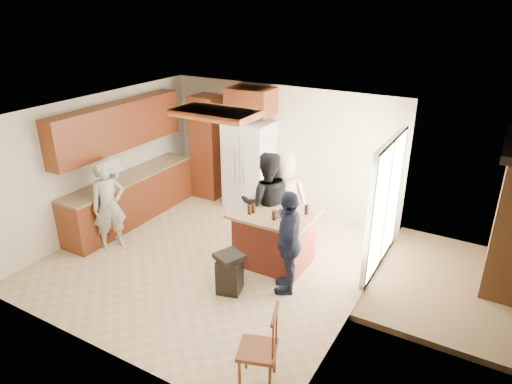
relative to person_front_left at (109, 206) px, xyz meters
The scene contains 12 objects.
person_front_left is the anchor object (origin of this frame).
person_behind_left 2.70m from the person_front_left, 27.37° to the left, with size 0.87×0.54×1.78m, color black.
person_behind_right 3.00m from the person_front_left, 32.51° to the left, with size 0.83×0.54×1.71m, color tan.
person_side_right 3.25m from the person_front_left, ahead, with size 0.94×0.48×1.61m, color #1C2038.
person_counter 0.34m from the person_front_left, 123.45° to the left, with size 0.99×0.46×1.54m, color gray.
left_cabinetry 1.09m from the person_front_left, 117.11° to the left, with size 0.64×3.00×2.30m.
back_wall_units 2.85m from the person_front_left, 81.30° to the left, with size 1.80×0.60×2.45m.
refrigerator 2.94m from the person_front_left, 65.75° to the left, with size 0.90×0.76×1.80m.
kitchen_island 2.88m from the person_front_left, 18.99° to the left, with size 1.28×1.03×0.93m.
island_items 3.02m from the person_front_left, 15.86° to the left, with size 0.91×0.66×0.15m.
trash_bin 2.55m from the person_front_left, ahead, with size 0.47×0.47×0.63m.
spindle_chair 4.02m from the person_front_left, 20.59° to the right, with size 0.53×0.53×0.99m.
Camera 1 is at (3.93, -5.42, 4.08)m, focal length 32.00 mm.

